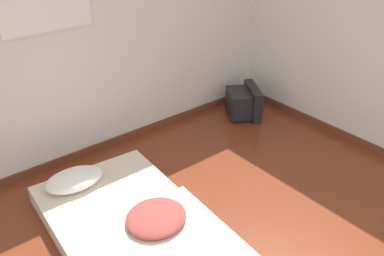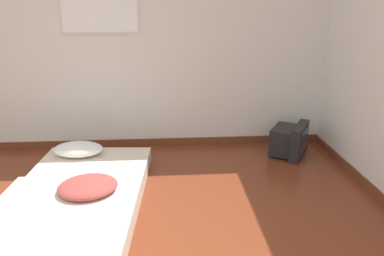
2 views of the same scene
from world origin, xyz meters
The scene contains 3 objects.
wall_back centered at (0.00, 2.92, 1.29)m, with size 7.49×0.08×2.60m.
mattress_bed centered at (-0.20, 1.40, 0.11)m, with size 1.26×2.16×0.31m.
crt_tv centered at (2.05, 2.47, 0.18)m, with size 0.54×0.58×0.38m.
Camera 1 is at (-1.46, -0.82, 2.51)m, focal length 40.00 mm.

